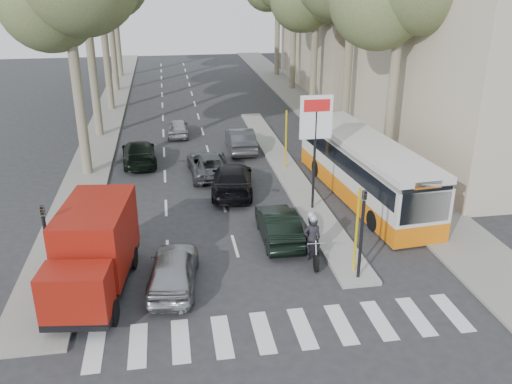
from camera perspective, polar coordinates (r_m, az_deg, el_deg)
ground at (r=21.23m, az=0.92°, el=-7.98°), size 120.00×120.00×0.00m
sidewalk_right at (r=45.94m, az=5.89°, el=8.63°), size 3.20×70.00×0.12m
median_left at (r=47.49m, az=-15.06°, el=8.44°), size 2.40×64.00×0.12m
traffic_island at (r=31.63m, az=3.11°, el=2.54°), size 1.50×26.00×0.16m
building_near at (r=35.55m, az=23.73°, el=17.69°), size 11.00×18.00×18.00m
building_far at (r=55.45m, az=10.96°, el=18.96°), size 11.00×20.00×16.00m
billboard at (r=24.98m, az=6.26°, el=5.83°), size 1.50×12.10×5.60m
traffic_light_island at (r=19.61m, az=11.16°, el=-2.90°), size 0.16×0.41×3.60m
traffic_light_left at (r=19.37m, az=-21.22°, el=-4.40°), size 0.16×0.41×3.60m
silver_hatchback at (r=19.93m, az=-8.70°, el=-8.04°), size 2.17×4.37×1.43m
dark_hatchback at (r=23.03m, az=2.37°, el=-3.52°), size 1.53×4.21×1.38m
queue_car_a at (r=30.62m, az=-4.99°, el=2.95°), size 2.40×4.80×1.30m
queue_car_b at (r=28.01m, az=-2.54°, el=1.36°), size 2.70×5.31×1.48m
queue_car_c at (r=38.50m, az=-8.21°, el=6.72°), size 1.52×3.56×1.20m
queue_car_d at (r=34.81m, az=-1.64°, el=5.55°), size 1.61×4.52×1.49m
queue_car_e at (r=33.12m, az=-12.23°, el=4.08°), size 2.25×4.88×1.38m
red_truck at (r=19.91m, az=-16.68°, el=-5.83°), size 2.88×5.99×3.07m
city_bus at (r=27.66m, az=11.29°, el=2.60°), size 3.50×11.79×3.06m
motorcycle at (r=21.62m, az=5.85°, el=-4.80°), size 0.87×2.34×1.99m
pedestrian_near at (r=30.72m, az=13.33°, el=3.19°), size 1.00×1.15×1.77m
pedestrian_far at (r=28.98m, az=13.85°, el=1.95°), size 1.19×1.06×1.73m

